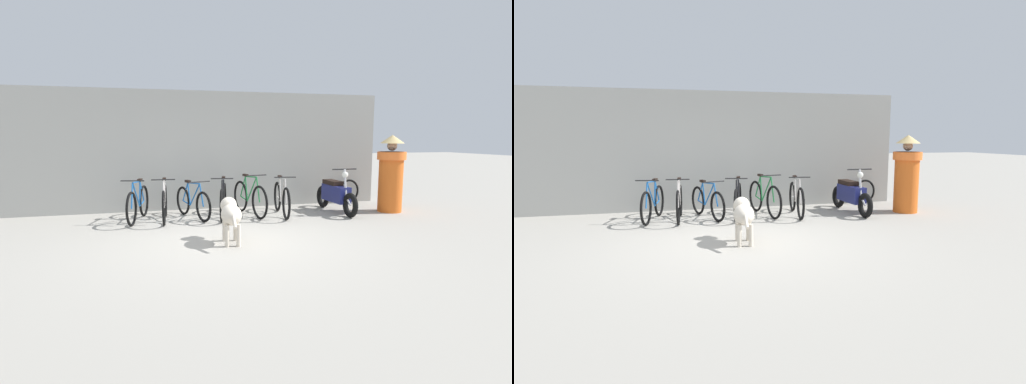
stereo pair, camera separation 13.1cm
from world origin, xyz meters
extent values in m
plane|color=#9E998E|center=(0.00, 0.00, 0.00)|extent=(60.00, 60.00, 0.00)
cube|color=gray|center=(0.00, 3.20, 1.39)|extent=(9.04, 0.20, 2.78)
torus|color=black|center=(-1.60, 1.59, 0.34)|extent=(0.21, 0.67, 0.68)
torus|color=black|center=(-1.38, 2.54, 0.34)|extent=(0.21, 0.67, 0.68)
cylinder|color=#1959A5|center=(-1.51, 1.96, 0.56)|extent=(0.14, 0.48, 0.56)
cylinder|color=#1959A5|center=(-1.45, 2.23, 0.54)|extent=(0.06, 0.13, 0.51)
cylinder|color=#1959A5|center=(-1.50, 2.01, 0.81)|extent=(0.16, 0.55, 0.06)
cylinder|color=#1959A5|center=(-1.42, 2.36, 0.31)|extent=(0.11, 0.37, 0.08)
cylinder|color=#1959A5|center=(-1.41, 2.41, 0.57)|extent=(0.09, 0.29, 0.47)
cylinder|color=#1959A5|center=(-1.58, 1.66, 0.58)|extent=(0.07, 0.18, 0.50)
cube|color=black|center=(-1.44, 2.28, 0.83)|extent=(0.11, 0.19, 0.05)
cylinder|color=black|center=(-1.57, 1.73, 0.87)|extent=(0.45, 0.13, 0.02)
torus|color=black|center=(-0.99, 1.48, 0.35)|extent=(0.10, 0.69, 0.69)
torus|color=black|center=(-0.92, 2.43, 0.35)|extent=(0.10, 0.69, 0.69)
cylinder|color=beige|center=(-0.97, 1.85, 0.57)|extent=(0.06, 0.48, 0.57)
cylinder|color=beige|center=(-0.94, 2.12, 0.55)|extent=(0.04, 0.12, 0.52)
cylinder|color=beige|center=(-0.96, 1.89, 0.83)|extent=(0.07, 0.55, 0.06)
cylinder|color=beige|center=(-0.93, 2.25, 0.32)|extent=(0.06, 0.36, 0.08)
cylinder|color=beige|center=(-0.93, 2.30, 0.58)|extent=(0.05, 0.29, 0.48)
cylinder|color=beige|center=(-0.99, 1.55, 0.60)|extent=(0.04, 0.17, 0.51)
cube|color=black|center=(-0.94, 2.17, 0.84)|extent=(0.08, 0.18, 0.05)
cylinder|color=black|center=(-0.98, 1.62, 0.89)|extent=(0.46, 0.06, 0.02)
torus|color=black|center=(-0.21, 1.58, 0.32)|extent=(0.26, 0.61, 0.63)
torus|color=black|center=(-0.54, 2.50, 0.32)|extent=(0.26, 0.61, 0.63)
cylinder|color=#1959A5|center=(-0.33, 1.94, 0.52)|extent=(0.19, 0.46, 0.52)
cylinder|color=#1959A5|center=(-0.43, 2.20, 0.50)|extent=(0.07, 0.13, 0.48)
cylinder|color=#1959A5|center=(-0.35, 1.98, 0.76)|extent=(0.22, 0.54, 0.06)
cylinder|color=#1959A5|center=(-0.47, 2.33, 0.29)|extent=(0.15, 0.36, 0.08)
cylinder|color=#1959A5|center=(-0.49, 2.37, 0.53)|extent=(0.12, 0.28, 0.44)
cylinder|color=#1959A5|center=(-0.23, 1.65, 0.54)|extent=(0.08, 0.17, 0.47)
cube|color=black|center=(-0.45, 2.25, 0.77)|extent=(0.13, 0.19, 0.05)
cylinder|color=black|center=(-0.26, 1.72, 0.81)|extent=(0.44, 0.18, 0.02)
torus|color=black|center=(0.15, 1.47, 0.34)|extent=(0.21, 0.68, 0.68)
torus|color=black|center=(0.40, 2.50, 0.34)|extent=(0.21, 0.68, 0.68)
cylinder|color=black|center=(0.25, 1.87, 0.56)|extent=(0.15, 0.52, 0.57)
cylinder|color=black|center=(0.32, 2.16, 0.55)|extent=(0.06, 0.14, 0.52)
cylinder|color=black|center=(0.26, 1.92, 0.82)|extent=(0.17, 0.60, 0.06)
cylinder|color=black|center=(0.35, 2.31, 0.32)|extent=(0.12, 0.40, 0.08)
cylinder|color=black|center=(0.36, 2.36, 0.57)|extent=(0.10, 0.31, 0.48)
cylinder|color=black|center=(0.17, 1.54, 0.59)|extent=(0.07, 0.19, 0.50)
cube|color=black|center=(0.33, 2.22, 0.83)|extent=(0.11, 0.19, 0.05)
cylinder|color=black|center=(0.19, 1.62, 0.88)|extent=(0.45, 0.13, 0.02)
torus|color=black|center=(0.97, 1.56, 0.36)|extent=(0.18, 0.71, 0.72)
torus|color=black|center=(0.79, 2.54, 0.36)|extent=(0.18, 0.71, 0.72)
cylinder|color=#1E7238|center=(0.90, 1.94, 0.59)|extent=(0.12, 0.49, 0.59)
cylinder|color=#1E7238|center=(0.85, 2.22, 0.57)|extent=(0.05, 0.13, 0.54)
cylinder|color=#1E7238|center=(0.89, 1.99, 0.86)|extent=(0.13, 0.57, 0.06)
cylinder|color=#1E7238|center=(0.82, 2.35, 0.33)|extent=(0.10, 0.37, 0.08)
cylinder|color=#1E7238|center=(0.81, 2.40, 0.60)|extent=(0.08, 0.30, 0.50)
cylinder|color=#1E7238|center=(0.96, 1.64, 0.62)|extent=(0.06, 0.18, 0.53)
cube|color=black|center=(0.84, 2.27, 0.87)|extent=(0.10, 0.19, 0.05)
cylinder|color=black|center=(0.94, 1.71, 0.92)|extent=(0.46, 0.11, 0.02)
torus|color=black|center=(1.49, 1.36, 0.34)|extent=(0.14, 0.69, 0.69)
torus|color=black|center=(1.63, 2.37, 0.34)|extent=(0.14, 0.69, 0.69)
cylinder|color=beige|center=(1.54, 1.75, 0.57)|extent=(0.10, 0.50, 0.57)
cylinder|color=beige|center=(1.58, 2.04, 0.55)|extent=(0.05, 0.13, 0.52)
cylinder|color=beige|center=(1.55, 1.80, 0.82)|extent=(0.11, 0.59, 0.06)
cylinder|color=beige|center=(1.60, 2.18, 0.32)|extent=(0.08, 0.39, 0.08)
cylinder|color=beige|center=(1.61, 2.23, 0.57)|extent=(0.07, 0.30, 0.48)
cylinder|color=beige|center=(1.50, 1.44, 0.59)|extent=(0.05, 0.18, 0.51)
cube|color=black|center=(1.59, 2.09, 0.84)|extent=(0.09, 0.19, 0.05)
cylinder|color=black|center=(1.51, 1.51, 0.88)|extent=(0.46, 0.09, 0.02)
torus|color=black|center=(2.89, 1.22, 0.27)|extent=(0.13, 0.54, 0.54)
torus|color=black|center=(2.86, 2.53, 0.27)|extent=(0.13, 0.54, 0.54)
cube|color=navy|center=(2.88, 1.88, 0.43)|extent=(0.31, 0.93, 0.37)
cube|color=black|center=(2.87, 2.04, 0.67)|extent=(0.26, 0.60, 0.10)
cylinder|color=silver|center=(2.89, 1.47, 0.73)|extent=(0.05, 0.15, 0.59)
cylinder|color=silver|center=(2.89, 1.32, 0.35)|extent=(0.05, 0.22, 0.20)
cylinder|color=black|center=(2.89, 1.52, 1.02)|extent=(0.58, 0.05, 0.03)
sphere|color=silver|center=(2.89, 1.49, 0.90)|extent=(0.14, 0.14, 0.14)
ellipsoid|color=beige|center=(0.01, -0.17, 0.48)|extent=(0.38, 0.61, 0.33)
cylinder|color=beige|center=(-0.07, 0.02, 0.18)|extent=(0.08, 0.08, 0.35)
cylinder|color=beige|center=(0.12, 0.01, 0.18)|extent=(0.08, 0.08, 0.35)
cylinder|color=beige|center=(-0.10, -0.34, 0.18)|extent=(0.08, 0.08, 0.35)
cylinder|color=beige|center=(0.09, -0.35, 0.18)|extent=(0.08, 0.08, 0.35)
sphere|color=beige|center=(0.04, 0.20, 0.57)|extent=(0.31, 0.31, 0.28)
ellipsoid|color=beige|center=(0.05, 0.32, 0.55)|extent=(0.13, 0.16, 0.11)
cylinder|color=beige|center=(-0.02, -0.56, 0.45)|extent=(0.07, 0.27, 0.18)
cylinder|color=orange|center=(4.12, 1.62, 0.69)|extent=(0.77, 0.77, 1.38)
cylinder|color=orange|center=(4.12, 1.62, 1.29)|extent=(0.90, 0.90, 0.18)
sphere|color=tan|center=(4.12, 1.62, 1.51)|extent=(0.31, 0.31, 0.22)
cone|color=tan|center=(4.12, 1.62, 1.67)|extent=(0.77, 0.77, 0.19)
torus|color=black|center=(3.78, 2.95, 0.31)|extent=(0.62, 0.14, 0.62)
camera|label=1|loc=(-1.26, -6.37, 1.74)|focal=28.00mm
camera|label=2|loc=(-1.13, -6.40, 1.74)|focal=28.00mm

